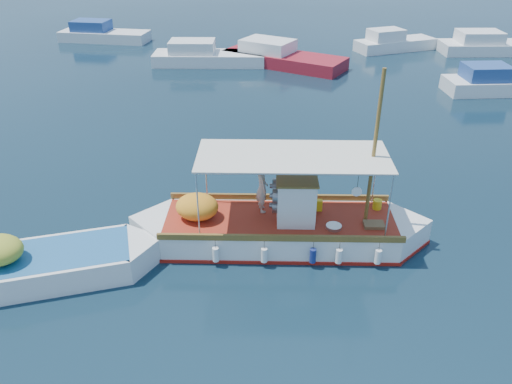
# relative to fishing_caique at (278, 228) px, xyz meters

# --- Properties ---
(ground) EXTENTS (160.00, 160.00, 0.00)m
(ground) POSITION_rel_fishing_caique_xyz_m (0.15, 0.51, -0.50)
(ground) COLOR black
(ground) RESTS_ON ground
(fishing_caique) EXTENTS (9.35, 3.32, 5.74)m
(fishing_caique) POSITION_rel_fishing_caique_xyz_m (0.00, 0.00, 0.00)
(fishing_caique) COLOR white
(fishing_caique) RESTS_ON ground
(dinghy) EXTENTS (6.53, 3.87, 1.73)m
(dinghy) POSITION_rel_fishing_caique_xyz_m (-6.59, -2.82, -0.14)
(dinghy) COLOR white
(dinghy) RESTS_ON ground
(bg_boat_nw) EXTENTS (7.75, 3.34, 1.80)m
(bg_boat_nw) POSITION_rel_fishing_caique_xyz_m (-7.11, 20.31, -0.01)
(bg_boat_nw) COLOR silver
(bg_boat_nw) RESTS_ON ground
(bg_boat_n) EXTENTS (8.76, 5.76, 1.80)m
(bg_boat_n) POSITION_rel_fishing_caique_xyz_m (-2.05, 20.83, -0.01)
(bg_boat_n) COLOR maroon
(bg_boat_n) RESTS_ON ground
(bg_boat_ne) EXTENTS (6.45, 3.38, 1.80)m
(bg_boat_ne) POSITION_rel_fishing_caique_xyz_m (10.84, 16.75, -0.01)
(bg_boat_ne) COLOR silver
(bg_boat_ne) RESTS_ON ground
(bg_boat_e) EXTENTS (7.87, 3.75, 1.80)m
(bg_boat_e) POSITION_rel_fishing_caique_xyz_m (12.89, 26.35, -0.01)
(bg_boat_e) COLOR silver
(bg_boat_e) RESTS_ON ground
(bg_boat_far_w) EXTENTS (7.11, 2.45, 1.80)m
(bg_boat_far_w) POSITION_rel_fishing_caique_xyz_m (-17.00, 26.02, -0.01)
(bg_boat_far_w) COLOR silver
(bg_boat_far_w) RESTS_ON ground
(bg_boat_far_n) EXTENTS (6.30, 4.70, 1.80)m
(bg_boat_far_n) POSITION_rel_fishing_caique_xyz_m (5.93, 26.23, -0.01)
(bg_boat_far_n) COLOR silver
(bg_boat_far_n) RESTS_ON ground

